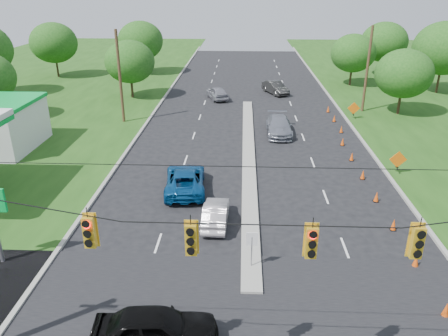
{
  "coord_description": "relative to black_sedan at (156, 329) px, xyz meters",
  "views": [
    {
      "loc": [
        -0.56,
        -11.88,
        12.99
      ],
      "look_at": [
        -1.6,
        12.0,
        2.8
      ],
      "focal_mm": 35.0,
      "sensor_mm": 36.0,
      "label": 1
    }
  ],
  "objects": [
    {
      "name": "white_sedan",
      "position": [
        1.7,
        9.4,
        -0.17
      ],
      "size": [
        1.47,
        3.97,
        1.3
      ],
      "primitive_type": "imported",
      "rotation": [
        0.0,
        0.0,
        3.12
      ],
      "color": "#B6AFB1",
      "rests_on": "ground"
    },
    {
      "name": "silver_car_far",
      "position": [
        6.54,
        25.95,
        -0.02
      ],
      "size": [
        2.24,
        5.49,
        1.59
      ],
      "primitive_type": "imported",
      "rotation": [
        0.0,
        0.0,
        0.0
      ],
      "color": "slate",
      "rests_on": "ground"
    },
    {
      "name": "cone_7",
      "position": [
        12.44,
        26.61,
        -0.47
      ],
      "size": [
        0.32,
        0.32,
        0.7
      ],
      "primitive_type": "cone",
      "color": "#E24D0E",
      "rests_on": "ground"
    },
    {
      "name": "silver_car_oncoming",
      "position": [
        0.09,
        38.84,
        -0.05
      ],
      "size": [
        3.23,
        4.86,
        1.54
      ],
      "primitive_type": "imported",
      "rotation": [
        0.0,
        0.0,
        3.49
      ],
      "color": "gray",
      "rests_on": "ground"
    },
    {
      "name": "blue_pickup",
      "position": [
        -0.61,
        13.77,
        -0.03
      ],
      "size": [
        3.14,
        5.85,
        1.56
      ],
      "primitive_type": "imported",
      "rotation": [
        0.0,
        0.0,
        3.24
      ],
      "color": "navy",
      "rests_on": "ground"
    },
    {
      "name": "cone_9",
      "position": [
        12.44,
        33.61,
        -0.47
      ],
      "size": [
        0.32,
        0.32,
        0.7
      ],
      "primitive_type": "cone",
      "color": "#E24D0E",
      "rests_on": "ground"
    },
    {
      "name": "cone_5",
      "position": [
        11.84,
        19.61,
        -0.47
      ],
      "size": [
        0.32,
        0.32,
        0.7
      ],
      "primitive_type": "cone",
      "color": "#E24D0E",
      "rests_on": "ground"
    },
    {
      "name": "cone_2",
      "position": [
        11.84,
        9.11,
        -0.47
      ],
      "size": [
        0.32,
        0.32,
        0.7
      ],
      "primitive_type": "cone",
      "color": "#E24D0E",
      "rests_on": "ground"
    },
    {
      "name": "dark_car_receding",
      "position": [
        7.25,
        41.98,
        -0.04
      ],
      "size": [
        3.4,
        4.96,
        1.55
      ],
      "primitive_type": "imported",
      "rotation": [
        0.0,
        0.0,
        0.42
      ],
      "color": "black",
      "rests_on": "ground"
    },
    {
      "name": "curb_left",
      "position": [
        -6.38,
        29.11,
        -0.82
      ],
      "size": [
        0.25,
        110.0,
        0.16
      ],
      "primitive_type": "cube",
      "color": "gray",
      "rests_on": "ground"
    },
    {
      "name": "tree_9",
      "position": [
        19.72,
        33.11,
        3.52
      ],
      "size": [
        5.88,
        5.88,
        6.86
      ],
      "color": "black",
      "rests_on": "ground"
    },
    {
      "name": "signal_span",
      "position": [
        3.67,
        -1.89,
        4.16
      ],
      "size": [
        25.6,
        0.32,
        9.0
      ],
      "color": "#422D1C",
      "rests_on": "ground"
    },
    {
      "name": "work_sign_2",
      "position": [
        14.52,
        31.11,
        0.28
      ],
      "size": [
        1.27,
        0.58,
        1.37
      ],
      "color": "black",
      "rests_on": "ground"
    },
    {
      "name": "tree_6",
      "position": [
        -12.28,
        54.11,
        4.14
      ],
      "size": [
        6.72,
        6.72,
        7.84
      ],
      "color": "black",
      "rests_on": "ground"
    },
    {
      "name": "cone_3",
      "position": [
        11.84,
        12.61,
        -0.47
      ],
      "size": [
        0.32,
        0.32,
        0.7
      ],
      "primitive_type": "cone",
      "color": "#E24D0E",
      "rests_on": "ground"
    },
    {
      "name": "work_sign_1",
      "position": [
        14.52,
        17.11,
        0.28
      ],
      "size": [
        1.27,
        0.58,
        1.37
      ],
      "color": "black",
      "rests_on": "ground"
    },
    {
      "name": "utility_pole_far_left",
      "position": [
        -8.78,
        29.11,
        3.68
      ],
      "size": [
        0.28,
        0.28,
        9.0
      ],
      "primitive_type": "cylinder",
      "color": "#422D1C",
      "rests_on": "ground"
    },
    {
      "name": "tree_5",
      "position": [
        -10.28,
        39.11,
        3.52
      ],
      "size": [
        5.88,
        5.88,
        6.86
      ],
      "color": "black",
      "rests_on": "ground"
    },
    {
      "name": "cone_0",
      "position": [
        11.84,
        2.11,
        -0.47
      ],
      "size": [
        0.32,
        0.32,
        0.7
      ],
      "primitive_type": "cone",
      "color": "#E24D0E",
      "rests_on": "ground"
    },
    {
      "name": "utility_pole_far_right",
      "position": [
        16.22,
        34.11,
        3.68
      ],
      "size": [
        0.28,
        0.28,
        9.0
      ],
      "primitive_type": "cylinder",
      "color": "#422D1C",
      "rests_on": "ground"
    },
    {
      "name": "cone_1",
      "position": [
        11.84,
        5.61,
        -0.47
      ],
      "size": [
        0.32,
        0.32,
        0.7
      ],
      "primitive_type": "cone",
      "color": "#E24D0E",
      "rests_on": "ground"
    },
    {
      "name": "cone_4",
      "position": [
        11.84,
        16.11,
        -0.47
      ],
      "size": [
        0.32,
        0.32,
        0.7
      ],
      "primitive_type": "cone",
      "color": "#E24D0E",
      "rests_on": "ground"
    },
    {
      "name": "tree_12",
      "position": [
        17.72,
        47.11,
        3.52
      ],
      "size": [
        5.88,
        5.88,
        6.86
      ],
      "color": "black",
      "rests_on": "ground"
    },
    {
      "name": "curb_right",
      "position": [
        13.82,
        29.11,
        -0.82
      ],
      "size": [
        0.25,
        110.0,
        0.16
      ],
      "primitive_type": "cube",
      "color": "gray",
      "rests_on": "ground"
    },
    {
      "name": "tree_10",
      "position": [
        27.72,
        43.11,
        4.76
      ],
      "size": [
        7.56,
        7.56,
        8.82
      ],
      "color": "black",
      "rests_on": "ground"
    },
    {
      "name": "tree_11",
      "position": [
        23.72,
        54.11,
        4.14
      ],
      "size": [
        6.72,
        6.72,
        7.84
      ],
      "color": "black",
      "rests_on": "ground"
    },
    {
      "name": "black_sedan",
      "position": [
        0.0,
        0.0,
        0.0
      ],
      "size": [
        4.95,
        2.37,
        1.63
      ],
      "primitive_type": "imported",
      "rotation": [
        0.0,
        0.0,
        1.67
      ],
      "color": "black",
      "rests_on": "ground"
    },
    {
      "name": "median_sign",
      "position": [
        3.72,
        5.11,
        0.65
      ],
      "size": [
        0.55,
        0.06,
        2.05
      ],
      "color": "gray",
      "rests_on": "ground"
    },
    {
      "name": "cone_6",
      "position": [
        11.84,
        23.11,
        -0.47
      ],
      "size": [
        0.32,
        0.32,
        0.7
      ],
      "primitive_type": "cone",
      "color": "#E24D0E",
      "rests_on": "ground"
    },
    {
      "name": "cone_8",
      "position": [
        12.44,
        30.11,
        -0.47
      ],
      "size": [
        0.32,
        0.32,
        0.7
      ],
      "primitive_type": "cone",
      "color": "#E24D0E",
      "rests_on": "ground"
    },
    {
      "name": "tree_4",
      "position": [
        -24.28,
        51.11,
        4.14
      ],
      "size": [
        6.72,
        6.72,
        7.84
      ],
      "color": "black",
      "rests_on": "ground"
    },
    {
      "name": "median",
      "position": [
        3.72,
        20.11,
        -0.82
      ],
      "size": [
        1.0,
        34.0,
        0.18
      ],
      "primitive_type": "cube",
      "color": "gray",
      "rests_on": "ground"
    }
  ]
}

